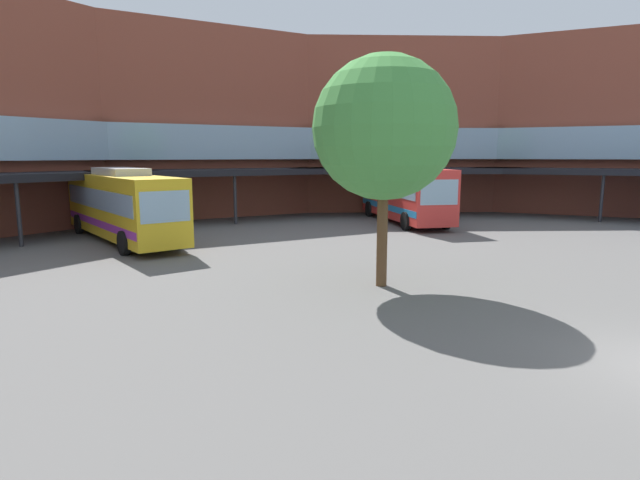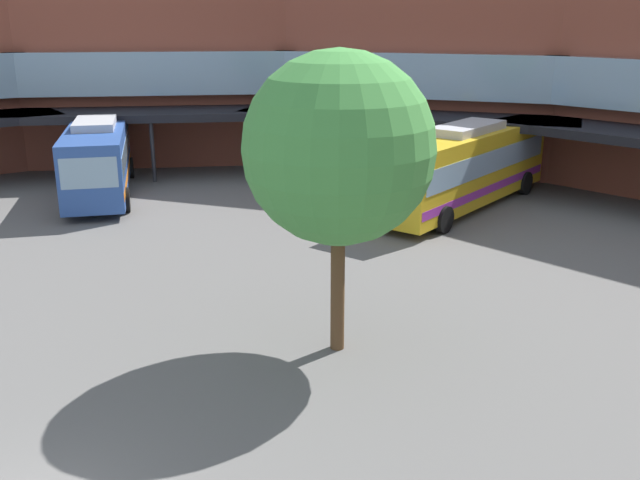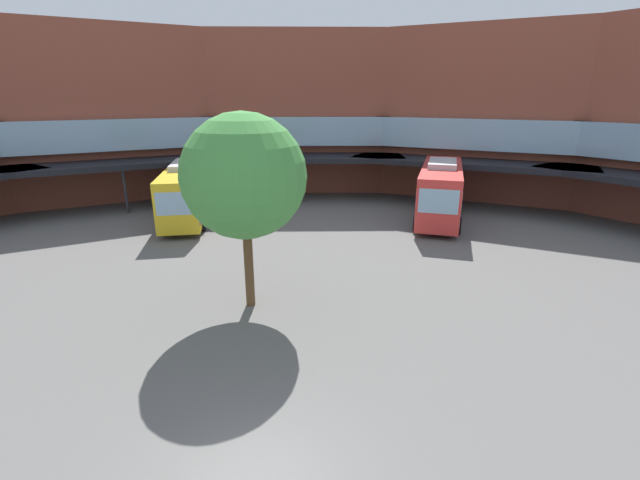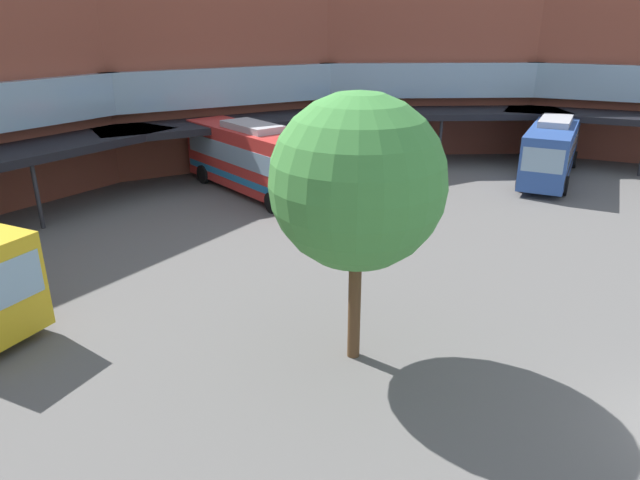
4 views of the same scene
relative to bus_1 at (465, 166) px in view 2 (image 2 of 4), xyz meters
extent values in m
cube|color=brown|center=(-7.63, 6.59, 4.67)|extent=(18.01, 13.09, 13.16)
cube|color=#8CADC6|center=(-7.36, 6.05, 3.36)|extent=(16.59, 12.53, 2.30)
cube|color=black|center=(-5.38, 2.12, 1.39)|extent=(17.11, 11.31, 0.40)
cylinder|color=#2D2D33|center=(-4.66, 0.70, -0.26)|extent=(0.20, 0.20, 3.29)
cube|color=brown|center=(-19.43, -3.39, 4.67)|extent=(15.00, 17.37, 13.16)
cube|color=#8CADC6|center=(-18.95, -3.75, 3.36)|extent=(14.18, 16.13, 2.30)
cube|color=black|center=(-15.41, -6.36, 1.39)|extent=(13.39, 16.18, 0.40)
cylinder|color=#2D2D33|center=(-14.12, -7.31, -0.26)|extent=(0.20, 0.20, 3.29)
cube|color=gold|center=(0.00, 0.02, -0.03)|extent=(4.19, 12.18, 3.05)
cube|color=#8CADC6|center=(0.00, 0.02, 0.34)|extent=(4.13, 11.47, 0.98)
cube|color=purple|center=(0.00, 0.02, -0.88)|extent=(4.18, 11.94, 0.37)
cube|color=#8CADC6|center=(0.86, -5.84, 0.34)|extent=(2.17, 0.44, 1.34)
cube|color=#B2B2B7|center=(0.00, 0.02, 1.68)|extent=(2.34, 4.51, 0.36)
cylinder|color=black|center=(1.81, -3.82, -1.35)|extent=(0.46, 1.13, 1.10)
cylinder|color=black|center=(-0.64, -4.18, -1.35)|extent=(0.46, 1.13, 1.10)
cylinder|color=black|center=(0.63, 4.21, -1.35)|extent=(0.46, 1.13, 1.10)
cylinder|color=black|center=(-1.82, 3.85, -1.35)|extent=(0.46, 1.13, 1.10)
cube|color=#2D519E|center=(-13.47, -10.65, -0.10)|extent=(10.20, 7.55, 2.91)
cube|color=#8CADC6|center=(-13.47, -10.65, 0.25)|extent=(9.69, 7.28, 0.93)
cube|color=orange|center=(-13.47, -10.65, -0.91)|extent=(10.03, 7.47, 0.35)
cube|color=#8CADC6|center=(-9.08, -13.29, 0.25)|extent=(1.28, 2.02, 1.28)
cube|color=#B2B2B7|center=(-13.47, -10.65, 1.54)|extent=(4.13, 3.47, 0.36)
cylinder|color=black|center=(-9.79, -11.35, -1.35)|extent=(1.10, 0.82, 1.10)
cylinder|color=black|center=(-11.12, -13.58, -1.35)|extent=(1.10, 0.82, 1.10)
cylinder|color=black|center=(-15.81, -7.73, -1.35)|extent=(1.10, 0.82, 1.10)
cylinder|color=black|center=(-17.15, -9.96, -1.35)|extent=(1.10, 0.82, 1.10)
cylinder|color=brown|center=(6.14, -14.19, 0.09)|extent=(0.36, 0.36, 3.98)
sphere|color=#479342|center=(6.14, -14.19, 3.37)|extent=(4.71, 4.71, 4.71)
camera|label=1|loc=(-4.12, -28.29, 2.49)|focal=29.27mm
camera|label=2|loc=(18.08, -26.27, 6.44)|focal=40.13mm
camera|label=3|loc=(8.64, -30.49, 6.26)|focal=24.74mm
camera|label=4|loc=(-6.40, -21.37, 7.38)|focal=32.03mm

